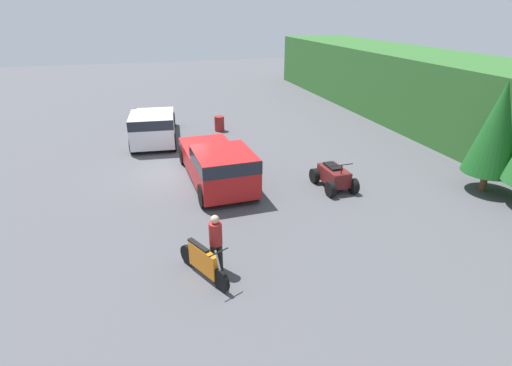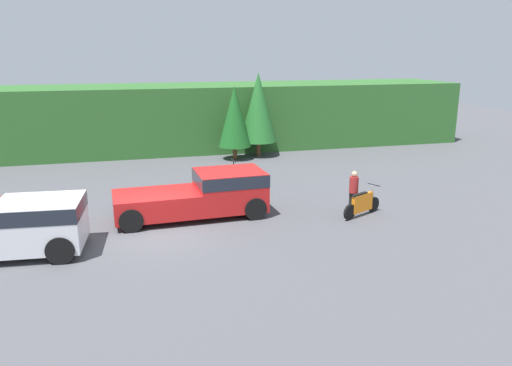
{
  "view_description": "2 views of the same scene",
  "coord_description": "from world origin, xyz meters",
  "px_view_note": "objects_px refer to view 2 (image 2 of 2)",
  "views": [
    {
      "loc": [
        17.12,
        -1.33,
        6.8
      ],
      "look_at": [
        4.41,
        2.36,
        0.95
      ],
      "focal_mm": 28.0,
      "sensor_mm": 36.0,
      "label": 1
    },
    {
      "loc": [
        -0.88,
        -17.32,
        6.38
      ],
      "look_at": [
        4.41,
        2.36,
        0.95
      ],
      "focal_mm": 35.0,
      "sensor_mm": 36.0,
      "label": 2
    }
  ],
  "objects_px": {
    "pickup_truck_second": "(7,227)",
    "quad_atv": "(222,175)",
    "pickup_truck_red": "(205,193)",
    "steel_barrel": "(0,209)",
    "dirt_bike": "(362,204)",
    "rider_person": "(354,191)"
  },
  "relations": [
    {
      "from": "pickup_truck_second",
      "to": "dirt_bike",
      "type": "height_order",
      "value": "pickup_truck_second"
    },
    {
      "from": "quad_atv",
      "to": "steel_barrel",
      "type": "distance_m",
      "value": 9.79
    },
    {
      "from": "pickup_truck_red",
      "to": "rider_person",
      "type": "relative_size",
      "value": 3.39
    },
    {
      "from": "pickup_truck_second",
      "to": "dirt_bike",
      "type": "relative_size",
      "value": 3.0
    },
    {
      "from": "dirt_bike",
      "to": "quad_atv",
      "type": "bearing_deg",
      "value": 99.98
    },
    {
      "from": "dirt_bike",
      "to": "steel_barrel",
      "type": "height_order",
      "value": "dirt_bike"
    },
    {
      "from": "dirt_bike",
      "to": "quad_atv",
      "type": "height_order",
      "value": "quad_atv"
    },
    {
      "from": "pickup_truck_red",
      "to": "steel_barrel",
      "type": "xyz_separation_m",
      "value": [
        -7.76,
        1.6,
        -0.51
      ]
    },
    {
      "from": "quad_atv",
      "to": "rider_person",
      "type": "bearing_deg",
      "value": -55.03
    },
    {
      "from": "dirt_bike",
      "to": "rider_person",
      "type": "distance_m",
      "value": 0.65
    },
    {
      "from": "pickup_truck_second",
      "to": "quad_atv",
      "type": "bearing_deg",
      "value": 43.79
    },
    {
      "from": "dirt_bike",
      "to": "steel_barrel",
      "type": "bearing_deg",
      "value": 140.7
    },
    {
      "from": "dirt_bike",
      "to": "steel_barrel",
      "type": "distance_m",
      "value": 14.16
    },
    {
      "from": "pickup_truck_second",
      "to": "rider_person",
      "type": "height_order",
      "value": "pickup_truck_second"
    },
    {
      "from": "pickup_truck_red",
      "to": "pickup_truck_second",
      "type": "distance_m",
      "value": 7.07
    },
    {
      "from": "dirt_bike",
      "to": "pickup_truck_second",
      "type": "bearing_deg",
      "value": 156.62
    },
    {
      "from": "quad_atv",
      "to": "pickup_truck_red",
      "type": "bearing_deg",
      "value": -111.64
    },
    {
      "from": "dirt_bike",
      "to": "steel_barrel",
      "type": "xyz_separation_m",
      "value": [
        -13.79,
        3.22,
        -0.04
      ]
    },
    {
      "from": "pickup_truck_red",
      "to": "dirt_bike",
      "type": "relative_size",
      "value": 2.99
    },
    {
      "from": "dirt_bike",
      "to": "rider_person",
      "type": "xyz_separation_m",
      "value": [
        -0.2,
        0.4,
        0.47
      ]
    },
    {
      "from": "dirt_bike",
      "to": "rider_person",
      "type": "relative_size",
      "value": 1.14
    },
    {
      "from": "pickup_truck_red",
      "to": "pickup_truck_second",
      "type": "bearing_deg",
      "value": -163.84
    }
  ]
}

